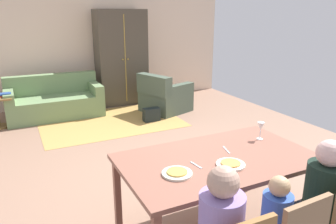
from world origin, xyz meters
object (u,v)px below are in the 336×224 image
dining_table (218,164)px  plate_near_man (177,173)px  couch (55,102)px  handbag (151,115)px  book_lower (7,95)px  person_woman (317,208)px  wine_glass (261,127)px  armchair (164,97)px  armoire (121,58)px  plate_near_child (231,164)px  book_upper (4,94)px

dining_table → plate_near_man: 0.51m
couch → handbag: bearing=-35.5°
couch → handbag: (1.62, -1.16, -0.17)m
book_lower → person_woman: bearing=-65.5°
wine_glass → armchair: size_ratio=0.17×
dining_table → armoire: bearing=82.0°
wine_glass → armchair: wine_glass is taller
wine_glass → person_woman: size_ratio=0.17×
person_woman → book_lower: bearing=114.5°
plate_near_child → book_upper: (-1.76, 4.34, -0.15)m
wine_glass → person_woman: bearing=-99.7°
couch → handbag: size_ratio=5.67×
armoire → book_lower: (-2.40, -0.68, -0.46)m
plate_near_man → handbag: size_ratio=0.78×
book_lower → handbag: 2.65m
person_woman → couch: 5.33m
plate_near_man → wine_glass: bearing=14.9°
person_woman → handbag: person_woman is taller
plate_near_man → armchair: bearing=66.0°
handbag → dining_table: bearing=-102.7°
plate_near_child → book_lower: plate_near_child is taller
armchair → book_upper: size_ratio=4.97×
dining_table → person_woman: 0.88m
book_upper → handbag: book_upper is taller
plate_near_child → book_lower: size_ratio=1.14×
dining_table → armchair: 3.99m
armchair → wine_glass: bearing=-99.5°
dining_table → wine_glass: (0.64, 0.18, 0.20)m
armchair → handbag: (-0.50, -0.48, -0.19)m
couch → armchair: same height
armoire → handbag: armoire is taller
couch → person_woman: bearing=-75.1°
plate_near_child → armchair: size_ratio=0.23×
dining_table → couch: couch is taller
book_lower → armchair: bearing=-7.3°
plate_near_man → dining_table: bearing=13.8°
couch → book_lower: bearing=-160.4°
wine_glass → book_lower: wine_glass is taller
wine_glass → armchair: 3.69m
plate_near_child → armoire: (0.68, 5.01, 0.28)m
person_woman → plate_near_man: bearing=149.1°
wine_glass → book_lower: 4.63m
dining_table → person_woman: bearing=-55.3°
plate_near_child → couch: bearing=100.8°
book_lower → book_upper: size_ratio=1.00×
person_woman → handbag: size_ratio=3.47×
dining_table → armoire: (0.68, 4.83, 0.36)m
wine_glass → handbag: wine_glass is taller
armoire → book_upper: size_ratio=9.55×
dining_table → book_lower: (-1.72, 4.15, -0.10)m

